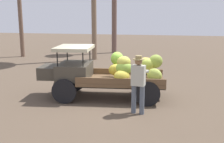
% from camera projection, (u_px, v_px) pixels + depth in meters
% --- Properties ---
extents(ground_plane, '(60.00, 60.00, 0.00)m').
position_uv_depth(ground_plane, '(110.00, 99.00, 9.92)').
color(ground_plane, brown).
extents(truck, '(4.56, 2.23, 1.86)m').
position_uv_depth(truck, '(101.00, 73.00, 9.92)').
color(truck, '#403A30').
rests_on(truck, ground).
extents(farmer, '(0.52, 0.49, 1.79)m').
position_uv_depth(farmer, '(138.00, 81.00, 8.30)').
color(farmer, '#535D6C').
rests_on(farmer, ground).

